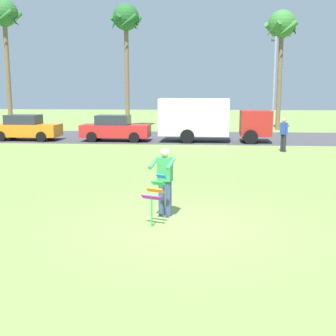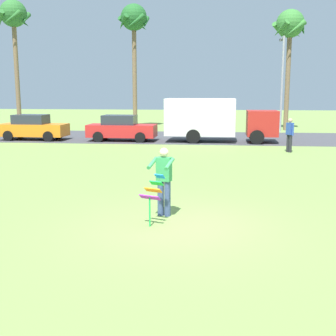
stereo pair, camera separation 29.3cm
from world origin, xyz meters
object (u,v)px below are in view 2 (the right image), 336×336
(person_kite_flyer, at_px, (164,179))
(person_walker_near, at_px, (290,134))
(palm_tree_right_near, at_px, (134,24))
(palm_tree_centre_far, at_px, (290,29))
(streetlight_pole, at_px, (282,78))
(parked_car_orange, at_px, (33,128))
(parked_truck_red_cab, at_px, (214,119))
(parked_car_red, at_px, (121,128))
(kite_held, at_px, (153,192))
(palm_tree_left_near, at_px, (14,20))

(person_kite_flyer, bearing_deg, person_walker_near, 67.02)
(palm_tree_right_near, distance_m, palm_tree_centre_far, 12.23)
(palm_tree_centre_far, distance_m, streetlight_pole, 3.98)
(person_walker_near, bearing_deg, parked_car_orange, 164.93)
(parked_truck_red_cab, height_order, streetlight_pole, streetlight_pole)
(parked_car_red, distance_m, person_walker_near, 10.37)
(kite_held, bearing_deg, person_walker_near, 67.57)
(parked_car_red, height_order, parked_truck_red_cab, parked_truck_red_cab)
(parked_car_orange, height_order, palm_tree_left_near, palm_tree_left_near)
(parked_car_red, xyz_separation_m, palm_tree_left_near, (-10.17, 7.99, 7.79))
(parked_car_red, xyz_separation_m, palm_tree_right_near, (-0.81, 9.55, 7.62))
(parked_car_red, relative_size, person_walker_near, 2.45)
(parked_car_orange, distance_m, person_walker_near, 15.76)
(kite_held, relative_size, palm_tree_centre_far, 0.13)
(person_kite_flyer, xyz_separation_m, person_walker_near, (5.11, 12.04, -0.02))
(person_kite_flyer, relative_size, parked_car_orange, 0.41)
(person_kite_flyer, distance_m, streetlight_pole, 24.22)
(person_kite_flyer, relative_size, palm_tree_centre_far, 0.19)
(kite_held, xyz_separation_m, streetlight_pole, (6.45, 23.94, 3.21))
(person_kite_flyer, height_order, person_walker_near, same)
(person_kite_flyer, distance_m, palm_tree_centre_far, 26.45)
(kite_held, relative_size, palm_tree_left_near, 0.12)
(parked_car_orange, height_order, person_walker_near, person_walker_near)
(kite_held, height_order, parked_car_orange, parked_car_orange)
(parked_car_red, relative_size, parked_truck_red_cab, 0.63)
(palm_tree_left_near, xyz_separation_m, palm_tree_centre_far, (21.52, 0.51, -0.91))
(parked_car_red, height_order, streetlight_pole, streetlight_pole)
(person_kite_flyer, height_order, parked_truck_red_cab, parked_truck_red_cab)
(person_walker_near, bearing_deg, parked_truck_red_cab, 133.01)
(palm_tree_right_near, relative_size, palm_tree_centre_far, 1.09)
(parked_truck_red_cab, bearing_deg, kite_held, -94.92)
(parked_car_orange, bearing_deg, palm_tree_centre_far, 26.49)
(palm_tree_right_near, relative_size, streetlight_pole, 1.42)
(parked_car_orange, distance_m, palm_tree_right_near, 13.15)
(parked_car_red, xyz_separation_m, parked_truck_red_cab, (5.70, -0.00, 0.64))
(palm_tree_right_near, height_order, palm_tree_centre_far, palm_tree_right_near)
(streetlight_pole, bearing_deg, kite_held, -105.08)
(parked_car_orange, bearing_deg, streetlight_pole, 23.30)
(kite_held, height_order, parked_truck_red_cab, parked_truck_red_cab)
(palm_tree_centre_far, height_order, streetlight_pole, palm_tree_centre_far)
(parked_car_orange, bearing_deg, person_kite_flyer, -57.93)
(palm_tree_centre_far, bearing_deg, palm_tree_right_near, 175.05)
(palm_tree_left_near, bearing_deg, person_walker_near, -31.54)
(parked_car_red, xyz_separation_m, person_walker_near, (9.52, -4.10, 0.16))
(person_kite_flyer, bearing_deg, kite_held, -102.88)
(parked_car_red, xyz_separation_m, streetlight_pole, (10.69, 7.06, 3.22))
(palm_tree_left_near, bearing_deg, parked_car_orange, -60.74)
(palm_tree_right_near, bearing_deg, parked_car_orange, -117.09)
(parked_car_orange, xyz_separation_m, palm_tree_centre_far, (17.04, 8.50, 6.88))
(parked_car_orange, relative_size, parked_truck_red_cab, 0.63)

